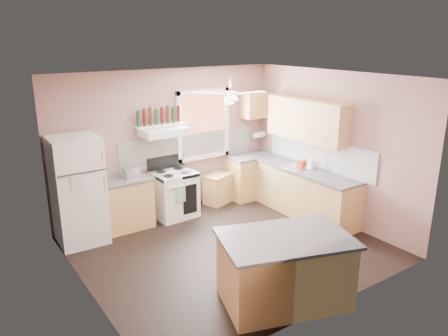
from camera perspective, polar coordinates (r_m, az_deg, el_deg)
floor at (r=7.11m, az=0.72°, el=-10.41°), size 4.50×4.50×0.00m
ceiling at (r=6.34m, az=0.81°, el=11.82°), size 4.50×4.50×0.00m
wall_back at (r=8.28m, az=-7.37°, el=3.42°), size 4.50×0.05×2.70m
wall_right at (r=8.08m, az=14.07°, el=2.72°), size 0.05×4.00×2.70m
wall_left at (r=5.67m, az=-18.42°, el=-3.73°), size 0.05×4.00×2.70m
backsplash_back at (r=8.49m, az=-4.50°, el=2.64°), size 2.90×0.03×0.55m
backsplash_right at (r=8.29m, az=12.26°, el=1.94°), size 0.03×2.60×0.55m
window_view at (r=8.55m, az=-2.81°, el=5.68°), size 1.00×0.02×1.20m
window_frame at (r=8.52m, az=-2.71°, el=5.66°), size 1.16×0.07×1.36m
refrigerator at (r=7.38m, az=-18.53°, el=-2.81°), size 0.78×0.76×1.77m
base_cabinet_left at (r=7.86m, az=-12.91°, el=-4.67°), size 0.90×0.60×0.86m
counter_left at (r=7.71m, az=-13.12°, el=-1.55°), size 0.92×0.62×0.04m
toaster at (r=7.75m, az=-12.09°, el=-0.53°), size 0.31×0.23×0.18m
stove at (r=8.18m, az=-6.51°, el=-3.45°), size 0.76×0.66×0.86m
range_hood at (r=7.88m, az=-8.00°, el=4.72°), size 0.78×0.50×0.14m
bottle_shelf at (r=7.96m, az=-8.42°, el=5.57°), size 0.90×0.26×0.03m
cart at (r=8.82m, az=-0.79°, el=-2.89°), size 0.64×0.52×0.55m
base_cabinet_corner at (r=9.17m, az=3.54°, el=-1.09°), size 1.00×0.60×0.86m
base_cabinet_right at (r=8.32m, az=10.58°, el=-3.30°), size 0.60×2.20×0.86m
counter_corner at (r=9.05m, az=3.59°, el=1.62°), size 1.02×0.62×0.04m
counter_right at (r=8.17m, az=10.70°, el=-0.35°), size 0.62×2.22×0.04m
sink at (r=8.30m, az=9.74°, el=0.09°), size 0.55×0.45×0.03m
faucet at (r=8.38m, az=10.55°, el=0.76°), size 0.03×0.03×0.14m
upper_cabinet_right at (r=8.19m, az=10.75°, el=6.19°), size 0.33×1.80×0.76m
upper_cabinet_corner at (r=9.05m, az=4.21°, el=8.22°), size 0.60×0.33×0.52m
paper_towel at (r=9.27m, az=4.59°, el=4.33°), size 0.26×0.12×0.12m
island at (r=5.69m, az=7.88°, el=-13.16°), size 1.73×1.38×0.86m
island_top at (r=5.48m, az=8.07°, el=-9.08°), size 1.85×1.49×0.04m
ceiling_fan_hub at (r=6.37m, az=0.80°, el=9.58°), size 0.20×0.20×0.08m
soap_bottle at (r=8.17m, az=11.40°, el=0.56°), size 0.08×0.09×0.22m
red_caddy at (r=8.35m, az=10.10°, el=0.58°), size 0.20×0.16×0.10m
wine_bottles at (r=7.93m, az=-8.46°, el=6.69°), size 0.86×0.06×0.31m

